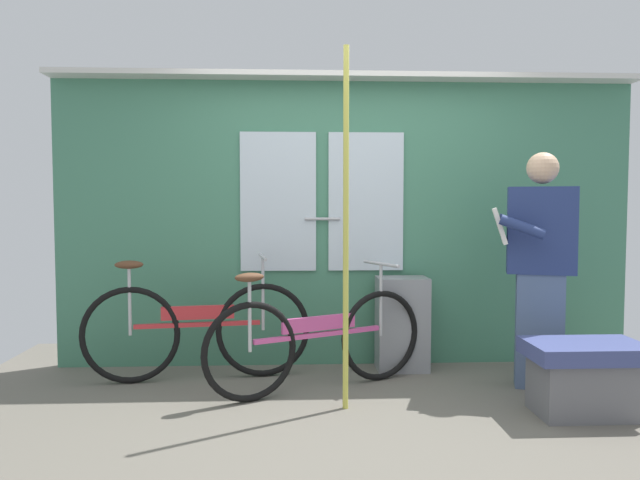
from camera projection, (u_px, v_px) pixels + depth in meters
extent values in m
cube|color=#666056|center=(365.00, 421.00, 3.61)|extent=(5.61, 4.13, 0.04)
cube|color=#427F60|center=(347.00, 224.00, 4.80)|extent=(4.61, 0.08, 2.27)
cube|color=silver|center=(278.00, 202.00, 4.72)|extent=(0.60, 0.02, 1.10)
cube|color=silver|center=(366.00, 202.00, 4.75)|extent=(0.60, 0.02, 1.10)
cylinder|color=#B2B2B7|center=(322.00, 219.00, 4.72)|extent=(0.28, 0.02, 0.02)
cube|color=silver|center=(348.00, 77.00, 4.64)|extent=(4.61, 0.28, 0.04)
torus|color=black|center=(381.00, 335.00, 4.37)|extent=(0.62, 0.33, 0.66)
torus|color=black|center=(250.00, 352.00, 3.88)|extent=(0.62, 0.33, 0.66)
cube|color=#D14C93|center=(319.00, 335.00, 4.12)|extent=(0.89, 0.45, 0.03)
cube|color=#D14C93|center=(319.00, 323.00, 4.12)|extent=(0.52, 0.27, 0.10)
cylinder|color=#B7B7BC|center=(250.00, 315.00, 3.87)|extent=(0.02, 0.02, 0.49)
ellipsoid|color=brown|center=(249.00, 277.00, 3.86)|extent=(0.22, 0.17, 0.06)
cylinder|color=#B7B7BC|center=(381.00, 300.00, 4.36)|extent=(0.02, 0.02, 0.53)
cylinder|color=#B7B7BC|center=(381.00, 264.00, 4.34)|extent=(0.21, 0.41, 0.02)
torus|color=black|center=(263.00, 330.00, 4.46)|extent=(0.71, 0.14, 0.71)
torus|color=black|center=(130.00, 335.00, 4.28)|extent=(0.71, 0.14, 0.71)
cube|color=red|center=(198.00, 324.00, 4.37)|extent=(0.91, 0.16, 0.03)
cube|color=red|center=(198.00, 313.00, 4.36)|extent=(0.53, 0.10, 0.10)
cylinder|color=#B7B7BC|center=(130.00, 300.00, 4.27)|extent=(0.02, 0.02, 0.51)
ellipsoid|color=brown|center=(129.00, 265.00, 4.25)|extent=(0.21, 0.12, 0.06)
cylinder|color=#B7B7BC|center=(263.00, 294.00, 4.45)|extent=(0.02, 0.02, 0.55)
cylinder|color=#B7B7BC|center=(263.00, 257.00, 4.43)|extent=(0.09, 0.44, 0.02)
cube|color=slate|center=(539.00, 331.00, 4.19)|extent=(0.36, 0.27, 0.81)
cube|color=navy|center=(541.00, 230.00, 4.15)|extent=(0.49, 0.33, 0.61)
sphere|color=tan|center=(543.00, 168.00, 4.13)|extent=(0.22, 0.22, 0.22)
cube|color=silver|center=(500.00, 226.00, 4.22)|extent=(0.21, 0.36, 0.26)
cylinder|color=navy|center=(522.00, 227.00, 3.99)|extent=(0.31, 0.16, 0.17)
cylinder|color=navy|center=(519.00, 225.00, 4.38)|extent=(0.31, 0.16, 0.17)
cube|color=gray|center=(402.00, 324.00, 4.65)|extent=(0.39, 0.28, 0.73)
cylinder|color=#C6C14C|center=(346.00, 230.00, 3.71)|extent=(0.04, 0.04, 2.27)
cube|color=#3D477F|center=(586.00, 351.00, 3.64)|extent=(0.70, 0.44, 0.10)
cube|color=slate|center=(585.00, 387.00, 3.65)|extent=(0.60, 0.36, 0.35)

